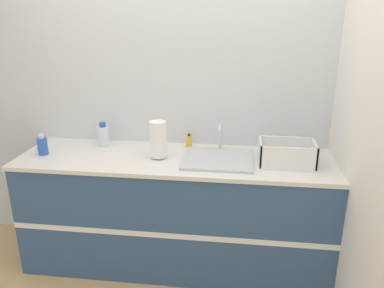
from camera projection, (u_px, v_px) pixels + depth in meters
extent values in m
plane|color=tan|center=(170.00, 286.00, 2.73)|extent=(12.00, 12.00, 0.00)
cube|color=silver|center=(182.00, 92.00, 2.94)|extent=(4.69, 0.06, 2.60)
cube|color=silver|center=(350.00, 107.00, 2.47)|extent=(0.06, 2.65, 2.60)
cube|color=#33517A|center=(177.00, 213.00, 2.89)|extent=(2.29, 0.65, 0.86)
cube|color=white|center=(169.00, 235.00, 2.59)|extent=(2.29, 0.01, 0.04)
cube|color=silver|center=(176.00, 159.00, 2.75)|extent=(2.31, 0.67, 0.03)
cube|color=silver|center=(218.00, 159.00, 2.68)|extent=(0.50, 0.44, 0.02)
cylinder|color=silver|center=(220.00, 137.00, 2.83)|extent=(0.02, 0.02, 0.18)
cylinder|color=silver|center=(220.00, 129.00, 2.73)|extent=(0.02, 0.15, 0.02)
cylinder|color=#4C4C51|center=(159.00, 157.00, 2.73)|extent=(0.09, 0.09, 0.01)
cylinder|color=white|center=(158.00, 139.00, 2.69)|extent=(0.12, 0.12, 0.27)
cube|color=white|center=(286.00, 163.00, 2.62)|extent=(0.38, 0.25, 0.01)
cube|color=white|center=(289.00, 158.00, 2.48)|extent=(0.38, 0.01, 0.15)
cube|color=white|center=(285.00, 147.00, 2.70)|extent=(0.38, 0.01, 0.15)
cube|color=white|center=(260.00, 151.00, 2.61)|extent=(0.01, 0.25, 0.15)
cube|color=white|center=(314.00, 153.00, 2.57)|extent=(0.01, 0.25, 0.15)
cylinder|color=#2D56B7|center=(42.00, 146.00, 2.78)|extent=(0.07, 0.07, 0.13)
cylinder|color=silver|center=(41.00, 136.00, 2.75)|extent=(0.04, 0.04, 0.03)
cylinder|color=silver|center=(104.00, 136.00, 2.96)|extent=(0.09, 0.09, 0.16)
cylinder|color=#334C9E|center=(103.00, 125.00, 2.93)|extent=(0.05, 0.05, 0.03)
cylinder|color=gold|center=(189.00, 142.00, 2.93)|extent=(0.05, 0.05, 0.10)
cylinder|color=black|center=(189.00, 135.00, 2.91)|extent=(0.02, 0.02, 0.02)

